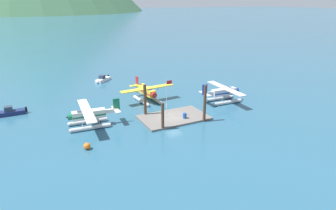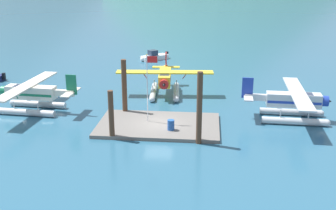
{
  "view_description": "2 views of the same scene",
  "coord_description": "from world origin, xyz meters",
  "px_view_note": "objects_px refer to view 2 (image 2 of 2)",
  "views": [
    {
      "loc": [
        -20.64,
        -38.55,
        17.9
      ],
      "look_at": [
        -0.94,
        0.18,
        2.36
      ],
      "focal_mm": 31.66,
      "sensor_mm": 36.0,
      "label": 1
    },
    {
      "loc": [
        4.19,
        -33.6,
        13.3
      ],
      "look_at": [
        0.82,
        0.13,
        2.0
      ],
      "focal_mm": 44.26,
      "sensor_mm": 36.0,
      "label": 2
    }
  ],
  "objects_px": {
    "fuel_drum": "(171,125)",
    "boat_white_open_north": "(154,57)",
    "flagpole": "(149,80)",
    "seaplane_yellow_bow_centre": "(165,81)",
    "seaplane_silver_stbd_fwd": "(294,104)",
    "seaplane_cream_port_fwd": "(31,96)"
  },
  "relations": [
    {
      "from": "fuel_drum",
      "to": "boat_white_open_north",
      "type": "relative_size",
      "value": 0.21
    },
    {
      "from": "flagpole",
      "to": "seaplane_yellow_bow_centre",
      "type": "distance_m",
      "value": 9.47
    },
    {
      "from": "flagpole",
      "to": "seaplane_yellow_bow_centre",
      "type": "relative_size",
      "value": 0.58
    },
    {
      "from": "fuel_drum",
      "to": "boat_white_open_north",
      "type": "distance_m",
      "value": 29.19
    },
    {
      "from": "seaplane_yellow_bow_centre",
      "to": "boat_white_open_north",
      "type": "relative_size",
      "value": 2.52
    },
    {
      "from": "flagpole",
      "to": "seaplane_silver_stbd_fwd",
      "type": "relative_size",
      "value": 0.58
    },
    {
      "from": "seaplane_silver_stbd_fwd",
      "to": "boat_white_open_north",
      "type": "relative_size",
      "value": 2.52
    },
    {
      "from": "boat_white_open_north",
      "to": "fuel_drum",
      "type": "bearing_deg",
      "value": -79.6
    },
    {
      "from": "seaplane_cream_port_fwd",
      "to": "boat_white_open_north",
      "type": "xyz_separation_m",
      "value": [
        8.62,
        24.49,
        -1.09
      ]
    },
    {
      "from": "fuel_drum",
      "to": "flagpole",
      "type": "bearing_deg",
      "value": 138.52
    },
    {
      "from": "seaplane_cream_port_fwd",
      "to": "seaplane_yellow_bow_centre",
      "type": "bearing_deg",
      "value": 29.06
    },
    {
      "from": "seaplane_cream_port_fwd",
      "to": "seaplane_yellow_bow_centre",
      "type": "relative_size",
      "value": 1.0
    },
    {
      "from": "fuel_drum",
      "to": "boat_white_open_north",
      "type": "xyz_separation_m",
      "value": [
        -5.27,
        28.71,
        -0.25
      ]
    },
    {
      "from": "fuel_drum",
      "to": "seaplane_yellow_bow_centre",
      "type": "relative_size",
      "value": 0.08
    },
    {
      "from": "fuel_drum",
      "to": "seaplane_silver_stbd_fwd",
      "type": "relative_size",
      "value": 0.08
    },
    {
      "from": "seaplane_cream_port_fwd",
      "to": "seaplane_silver_stbd_fwd",
      "type": "bearing_deg",
      "value": 0.13
    },
    {
      "from": "flagpole",
      "to": "boat_white_open_north",
      "type": "bearing_deg",
      "value": 96.71
    },
    {
      "from": "seaplane_silver_stbd_fwd",
      "to": "flagpole",
      "type": "bearing_deg",
      "value": -169.42
    },
    {
      "from": "fuel_drum",
      "to": "seaplane_yellow_bow_centre",
      "type": "distance_m",
      "value": 11.16
    },
    {
      "from": "flagpole",
      "to": "fuel_drum",
      "type": "bearing_deg",
      "value": -41.48
    },
    {
      "from": "seaplane_cream_port_fwd",
      "to": "seaplane_silver_stbd_fwd",
      "type": "distance_m",
      "value": 24.66
    },
    {
      "from": "seaplane_yellow_bow_centre",
      "to": "seaplane_cream_port_fwd",
      "type": "bearing_deg",
      "value": -150.94
    }
  ]
}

